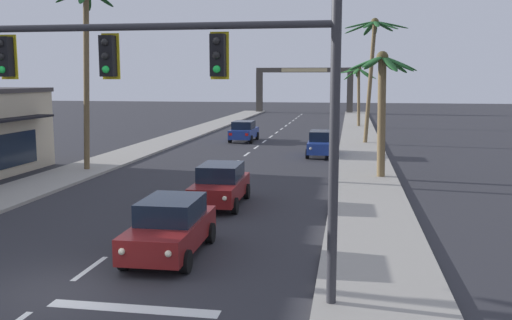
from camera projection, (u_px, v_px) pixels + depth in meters
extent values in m
plane|color=#2D2D33|center=(56.00, 293.00, 13.67)|extent=(220.00, 220.00, 0.00)
cube|color=#9E998E|center=(364.00, 169.00, 31.90)|extent=(3.20, 110.00, 0.14)
cube|color=#9E998E|center=(105.00, 162.00, 34.45)|extent=(3.20, 110.00, 0.14)
cube|color=silver|center=(90.00, 268.00, 15.43)|extent=(0.16, 2.00, 0.01)
cube|color=silver|center=(142.00, 230.00, 19.29)|extent=(0.16, 2.00, 0.01)
cube|color=silver|center=(177.00, 205.00, 23.16)|extent=(0.16, 2.00, 0.01)
cube|color=silver|center=(202.00, 187.00, 27.03)|extent=(0.16, 2.00, 0.01)
cube|color=silver|center=(221.00, 173.00, 30.89)|extent=(0.16, 2.00, 0.01)
cube|color=silver|center=(235.00, 163.00, 34.76)|extent=(0.16, 2.00, 0.01)
cube|color=silver|center=(247.00, 154.00, 38.63)|extent=(0.16, 2.00, 0.01)
cube|color=silver|center=(256.00, 147.00, 42.49)|extent=(0.16, 2.00, 0.01)
cube|color=silver|center=(264.00, 142.00, 46.36)|extent=(0.16, 2.00, 0.01)
cube|color=silver|center=(271.00, 137.00, 50.22)|extent=(0.16, 2.00, 0.01)
cube|color=silver|center=(277.00, 132.00, 54.09)|extent=(0.16, 2.00, 0.01)
cube|color=silver|center=(282.00, 129.00, 57.96)|extent=(0.16, 2.00, 0.01)
cube|color=silver|center=(286.00, 126.00, 61.82)|extent=(0.16, 2.00, 0.01)
cube|color=silver|center=(290.00, 123.00, 65.69)|extent=(0.16, 2.00, 0.01)
cube|color=silver|center=(293.00, 120.00, 69.56)|extent=(0.16, 2.00, 0.01)
cube|color=silver|center=(296.00, 118.00, 73.42)|extent=(0.16, 2.00, 0.01)
cube|color=silver|center=(299.00, 116.00, 77.29)|extent=(0.16, 2.00, 0.01)
cube|color=silver|center=(301.00, 114.00, 81.15)|extent=(0.16, 2.00, 0.01)
cube|color=silver|center=(133.00, 308.00, 12.72)|extent=(4.00, 0.44, 0.01)
cylinder|color=#2D2D33|center=(334.00, 156.00, 12.25)|extent=(0.22, 0.22, 6.97)
cylinder|color=#2D2D33|center=(107.00, 27.00, 12.68)|extent=(10.25, 0.16, 0.16)
cube|color=black|center=(218.00, 55.00, 12.34)|extent=(0.32, 0.26, 0.92)
sphere|color=black|center=(216.00, 41.00, 12.16)|extent=(0.17, 0.17, 0.17)
sphere|color=black|center=(217.00, 55.00, 12.20)|extent=(0.17, 0.17, 0.17)
sphere|color=#1EE54C|center=(217.00, 69.00, 12.24)|extent=(0.17, 0.17, 0.17)
cube|color=yellow|center=(220.00, 56.00, 12.50)|extent=(0.42, 0.03, 1.04)
cube|color=black|center=(108.00, 56.00, 12.76)|extent=(0.32, 0.26, 0.92)
sphere|color=black|center=(105.00, 42.00, 12.58)|extent=(0.17, 0.17, 0.17)
sphere|color=black|center=(105.00, 56.00, 12.62)|extent=(0.17, 0.17, 0.17)
sphere|color=#1EE54C|center=(106.00, 69.00, 12.66)|extent=(0.17, 0.17, 0.17)
cube|color=yellow|center=(111.00, 56.00, 12.92)|extent=(0.42, 0.03, 1.04)
cube|color=black|center=(5.00, 57.00, 13.17)|extent=(0.32, 0.26, 0.92)
sphere|color=black|center=(0.00, 43.00, 12.99)|extent=(0.17, 0.17, 0.17)
sphere|color=black|center=(1.00, 57.00, 13.04)|extent=(0.17, 0.17, 0.17)
sphere|color=#1EE54C|center=(2.00, 70.00, 13.08)|extent=(0.17, 0.17, 0.17)
cube|color=yellow|center=(9.00, 57.00, 13.33)|extent=(0.42, 0.03, 1.04)
cube|color=maroon|center=(170.00, 233.00, 16.47)|extent=(1.82, 4.32, 0.72)
cube|color=black|center=(171.00, 209.00, 16.52)|extent=(1.63, 2.22, 0.64)
cylinder|color=black|center=(186.00, 262.00, 15.00)|extent=(0.23, 0.64, 0.64)
cylinder|color=black|center=(124.00, 258.00, 15.26)|extent=(0.23, 0.64, 0.64)
cylinder|color=black|center=(210.00, 233.00, 17.78)|extent=(0.23, 0.64, 0.64)
cylinder|color=black|center=(158.00, 231.00, 18.04)|extent=(0.23, 0.64, 0.64)
sphere|color=#F9EFC6|center=(168.00, 254.00, 14.24)|extent=(0.18, 0.18, 0.18)
sphere|color=#F9EFC6|center=(122.00, 252.00, 14.43)|extent=(0.18, 0.18, 0.18)
cube|color=red|center=(209.00, 213.00, 18.47)|extent=(0.24, 0.06, 0.20)
cube|color=red|center=(171.00, 212.00, 18.66)|extent=(0.24, 0.06, 0.20)
cube|color=maroon|center=(220.00, 189.00, 23.03)|extent=(1.84, 4.33, 0.72)
cube|color=black|center=(221.00, 172.00, 23.08)|extent=(1.64, 2.23, 0.64)
cylinder|color=black|center=(235.00, 206.00, 21.57)|extent=(0.23, 0.64, 0.64)
cylinder|color=black|center=(191.00, 204.00, 21.82)|extent=(0.23, 0.64, 0.64)
cylinder|color=black|center=(247.00, 191.00, 24.35)|extent=(0.23, 0.64, 0.64)
cylinder|color=black|center=(208.00, 190.00, 24.60)|extent=(0.23, 0.64, 0.64)
sphere|color=#F9EFC6|center=(225.00, 198.00, 20.81)|extent=(0.18, 0.18, 0.18)
sphere|color=#F9EFC6|center=(192.00, 197.00, 20.99)|extent=(0.18, 0.18, 0.18)
cube|color=red|center=(245.00, 178.00, 25.04)|extent=(0.24, 0.06, 0.20)
cube|color=red|center=(216.00, 177.00, 25.23)|extent=(0.24, 0.06, 0.20)
cube|color=navy|center=(244.00, 133.00, 46.50)|extent=(1.81, 4.32, 0.72)
cube|color=black|center=(244.00, 125.00, 46.26)|extent=(1.63, 2.22, 0.64)
cylinder|color=black|center=(237.00, 135.00, 48.09)|extent=(0.23, 0.64, 0.64)
cylinder|color=black|center=(257.00, 136.00, 47.79)|extent=(0.23, 0.64, 0.64)
cylinder|color=black|center=(230.00, 139.00, 45.33)|extent=(0.23, 0.64, 0.64)
cylinder|color=black|center=(251.00, 139.00, 45.02)|extent=(0.23, 0.64, 0.64)
sphere|color=#B2B2AD|center=(242.00, 130.00, 48.72)|extent=(0.18, 0.18, 0.18)
sphere|color=#B2B2AD|center=(256.00, 130.00, 48.50)|extent=(0.18, 0.18, 0.18)
cube|color=red|center=(230.00, 134.00, 44.50)|extent=(0.24, 0.06, 0.20)
cube|color=red|center=(247.00, 135.00, 44.27)|extent=(0.24, 0.06, 0.20)
cube|color=navy|center=(322.00, 146.00, 37.61)|extent=(1.82, 4.32, 0.72)
cube|color=black|center=(322.00, 136.00, 37.66)|extent=(1.63, 2.22, 0.64)
cylinder|color=black|center=(334.00, 154.00, 36.14)|extent=(0.23, 0.64, 0.64)
cylinder|color=black|center=(307.00, 154.00, 36.40)|extent=(0.23, 0.64, 0.64)
cylinder|color=black|center=(335.00, 149.00, 38.92)|extent=(0.23, 0.64, 0.64)
cylinder|color=black|center=(310.00, 148.00, 39.18)|extent=(0.23, 0.64, 0.64)
sphere|color=#B2B2AD|center=(330.00, 149.00, 35.38)|extent=(0.18, 0.18, 0.18)
sphere|color=#B2B2AD|center=(311.00, 149.00, 35.57)|extent=(0.18, 0.18, 0.18)
cube|color=red|center=(332.00, 141.00, 39.61)|extent=(0.24, 0.06, 0.20)
cube|color=red|center=(314.00, 141.00, 39.80)|extent=(0.24, 0.06, 0.20)
cylinder|color=brown|center=(86.00, 82.00, 30.79)|extent=(0.71, 0.31, 9.88)
cylinder|color=brown|center=(382.00, 119.00, 28.71)|extent=(0.52, 0.41, 6.17)
ellipsoid|color=#1E5123|center=(400.00, 63.00, 28.18)|extent=(1.78, 0.41, 0.87)
ellipsoid|color=#1E5123|center=(395.00, 65.00, 28.72)|extent=(1.62, 1.38, 0.96)
ellipsoid|color=#1E5123|center=(388.00, 63.00, 29.04)|extent=(1.07, 1.81, 0.82)
ellipsoid|color=#1E5123|center=(373.00, 63.00, 29.13)|extent=(1.22, 1.77, 0.78)
ellipsoid|color=#1E5123|center=(366.00, 63.00, 28.82)|extent=(1.78, 1.17, 0.81)
ellipsoid|color=#1E5123|center=(365.00, 63.00, 28.36)|extent=(1.82, 0.60, 0.84)
ellipsoid|color=#1E5123|center=(373.00, 62.00, 27.67)|extent=(1.36, 1.72, 0.73)
ellipsoid|color=#1E5123|center=(390.00, 64.00, 27.50)|extent=(1.01, 1.78, 0.92)
ellipsoid|color=#1E5123|center=(398.00, 64.00, 27.79)|extent=(1.73, 1.21, 0.91)
sphere|color=#4C4223|center=(382.00, 57.00, 28.27)|extent=(0.60, 0.60, 0.60)
cylinder|color=brown|center=(370.00, 84.00, 43.86)|extent=(0.80, 0.31, 9.40)
ellipsoid|color=#1E5123|center=(392.00, 25.00, 42.77)|extent=(2.59, 0.81, 0.74)
ellipsoid|color=#1E5123|center=(384.00, 26.00, 44.04)|extent=(1.85, 2.28, 0.76)
ellipsoid|color=#1E5123|center=(375.00, 29.00, 44.37)|extent=(0.48, 2.49, 1.05)
ellipsoid|color=#1E5123|center=(369.00, 29.00, 44.39)|extent=(1.15, 2.49, 1.02)
ellipsoid|color=#1E5123|center=(360.00, 27.00, 43.82)|extent=(2.47, 1.30, 0.96)
ellipsoid|color=#1E5123|center=(360.00, 25.00, 42.83)|extent=(2.48, 1.46, 0.73)
ellipsoid|color=#1E5123|center=(369.00, 25.00, 42.12)|extent=(1.29, 2.51, 0.84)
ellipsoid|color=#1E5123|center=(377.00, 24.00, 41.94)|extent=(0.56, 2.57, 0.77)
ellipsoid|color=#1E5123|center=(386.00, 25.00, 42.14)|extent=(1.96, 2.16, 0.91)
sphere|color=#4C4223|center=(375.00, 22.00, 43.14)|extent=(0.60, 0.60, 0.60)
cylinder|color=brown|center=(359.00, 98.00, 59.56)|extent=(0.47, 0.31, 6.12)
ellipsoid|color=#2D702D|center=(367.00, 74.00, 58.94)|extent=(1.95, 0.62, 1.25)
ellipsoid|color=#2D702D|center=(366.00, 73.00, 59.62)|extent=(1.83, 1.49, 1.14)
ellipsoid|color=#2D702D|center=(358.00, 73.00, 60.16)|extent=(0.55, 2.06, 1.01)
ellipsoid|color=#2D702D|center=(351.00, 74.00, 59.81)|extent=(1.78, 1.37, 1.33)
ellipsoid|color=#2D702D|center=(349.00, 71.00, 59.46)|extent=(2.17, 0.67, 0.69)
ellipsoid|color=#2D702D|center=(352.00, 70.00, 58.50)|extent=(1.73, 1.86, 0.62)
ellipsoid|color=#2D702D|center=(356.00, 71.00, 58.22)|extent=(0.91, 2.15, 0.77)
ellipsoid|color=#2D702D|center=(364.00, 73.00, 58.31)|extent=(1.41, 1.90, 1.11)
sphere|color=#4C4223|center=(359.00, 69.00, 59.13)|extent=(0.60, 0.60, 0.60)
cube|color=#423D38|center=(259.00, 92.00, 85.98)|extent=(0.90, 0.90, 6.04)
cube|color=#423D38|center=(350.00, 93.00, 83.75)|extent=(0.90, 0.90, 6.04)
cube|color=#423D38|center=(304.00, 70.00, 84.38)|extent=(14.56, 0.60, 0.70)
cube|color=tan|center=(304.00, 70.00, 84.07)|extent=(6.83, 0.08, 0.56)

